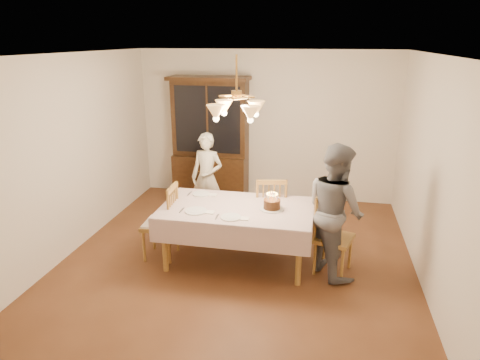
% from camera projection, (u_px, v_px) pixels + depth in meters
% --- Properties ---
extents(ground, '(5.00, 5.00, 0.00)m').
position_uv_depth(ground, '(237.00, 261.00, 5.60)').
color(ground, '#532C17').
rests_on(ground, ground).
extents(room_shell, '(5.00, 5.00, 5.00)m').
position_uv_depth(room_shell, '(237.00, 143.00, 5.10)').
color(room_shell, white).
rests_on(room_shell, ground).
extents(dining_table, '(1.90, 1.10, 0.76)m').
position_uv_depth(dining_table, '(237.00, 212.00, 5.39)').
color(dining_table, olive).
rests_on(dining_table, ground).
extents(china_hutch, '(1.38, 0.54, 2.16)m').
position_uv_depth(china_hutch, '(211.00, 141.00, 7.55)').
color(china_hutch, black).
rests_on(china_hutch, ground).
extents(chair_far_side, '(0.51, 0.50, 1.00)m').
position_uv_depth(chair_far_side, '(270.00, 214.00, 5.96)').
color(chair_far_side, olive).
rests_on(chair_far_side, ground).
extents(chair_left_end, '(0.44, 0.46, 1.00)m').
position_uv_depth(chair_left_end, '(161.00, 225.00, 5.59)').
color(chair_left_end, olive).
rests_on(chair_left_end, ground).
extents(chair_right_end, '(0.53, 0.54, 1.00)m').
position_uv_depth(chair_right_end, '(333.00, 239.00, 5.22)').
color(chair_right_end, olive).
rests_on(chair_right_end, ground).
extents(elderly_woman, '(0.56, 0.42, 1.41)m').
position_uv_depth(elderly_woman, '(207.00, 178.00, 6.66)').
color(elderly_woman, beige).
rests_on(elderly_woman, ground).
extents(adult_in_grey, '(0.95, 1.00, 1.64)m').
position_uv_depth(adult_in_grey, '(335.00, 210.00, 5.11)').
color(adult_in_grey, slate).
rests_on(adult_in_grey, ground).
extents(birthday_cake, '(0.30, 0.30, 0.21)m').
position_uv_depth(birthday_cake, '(272.00, 205.00, 5.27)').
color(birthday_cake, white).
rests_on(birthday_cake, dining_table).
extents(place_setting_near_left, '(0.42, 0.27, 0.02)m').
position_uv_depth(place_setting_near_left, '(197.00, 211.00, 5.22)').
color(place_setting_near_left, white).
rests_on(place_setting_near_left, dining_table).
extents(place_setting_near_right, '(0.39, 0.24, 0.02)m').
position_uv_depth(place_setting_near_right, '(232.00, 217.00, 5.03)').
color(place_setting_near_right, white).
rests_on(place_setting_near_right, dining_table).
extents(place_setting_far_left, '(0.39, 0.24, 0.02)m').
position_uv_depth(place_setting_far_left, '(202.00, 194.00, 5.79)').
color(place_setting_far_left, white).
rests_on(place_setting_far_left, dining_table).
extents(chandelier, '(0.62, 0.62, 0.73)m').
position_uv_depth(chandelier, '(237.00, 110.00, 4.98)').
color(chandelier, '#BF8C3F').
rests_on(chandelier, ground).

